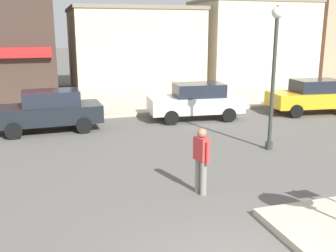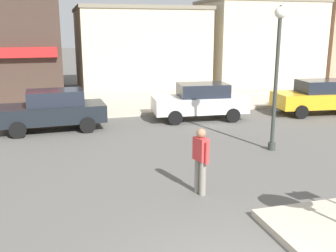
{
  "view_description": "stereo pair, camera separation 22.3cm",
  "coord_description": "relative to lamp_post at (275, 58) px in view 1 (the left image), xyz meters",
  "views": [
    {
      "loc": [
        -2.83,
        -4.48,
        3.84
      ],
      "look_at": [
        -0.03,
        4.5,
        1.5
      ],
      "focal_mm": 42.0,
      "sensor_mm": 36.0,
      "label": 1
    },
    {
      "loc": [
        -2.62,
        -4.55,
        3.84
      ],
      "look_at": [
        -0.03,
        4.5,
        1.5
      ],
      "focal_mm": 42.0,
      "sensor_mm": 36.0,
      "label": 2
    }
  ],
  "objects": [
    {
      "name": "pedestrian_crossing_near",
      "position": [
        -3.47,
        -2.65,
        -2.09
      ],
      "size": [
        0.32,
        0.55,
        1.61
      ],
      "color": "gray",
      "rests_on": "ground"
    },
    {
      "name": "building_storefront_left_mid",
      "position": [
        6.34,
        13.02,
        -0.15
      ],
      "size": [
        7.27,
        5.26,
        5.62
      ],
      "color": "beige",
      "rests_on": "ground"
    },
    {
      "name": "parked_car_nearest",
      "position": [
        -6.8,
        4.63,
        -2.15
      ],
      "size": [
        4.05,
        1.98,
        1.56
      ],
      "color": "black",
      "rests_on": "ground"
    },
    {
      "name": "parked_car_second",
      "position": [
        -0.68,
        4.85,
        -2.15
      ],
      "size": [
        4.14,
        2.15,
        1.56
      ],
      "color": "white",
      "rests_on": "ground"
    },
    {
      "name": "parked_car_third",
      "position": [
        4.98,
        4.4,
        -2.15
      ],
      "size": [
        4.16,
        2.21,
        1.56
      ],
      "color": "gold",
      "rests_on": "ground"
    },
    {
      "name": "kerb_far",
      "position": [
        -3.99,
        8.11,
        -2.88
      ],
      "size": [
        80.0,
        4.0,
        0.15
      ],
      "primitive_type": "cube",
      "color": "#B7AD99",
      "rests_on": "ground"
    },
    {
      "name": "lamp_post",
      "position": [
        0.0,
        0.0,
        0.0
      ],
      "size": [
        0.36,
        0.36,
        4.54
      ],
      "color": "#333833",
      "rests_on": "ground"
    },
    {
      "name": "building_storefront_left_near",
      "position": [
        -1.45,
        14.16,
        -0.41
      ],
      "size": [
        7.62,
        7.11,
        5.09
      ],
      "color": "beige",
      "rests_on": "ground"
    }
  ]
}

